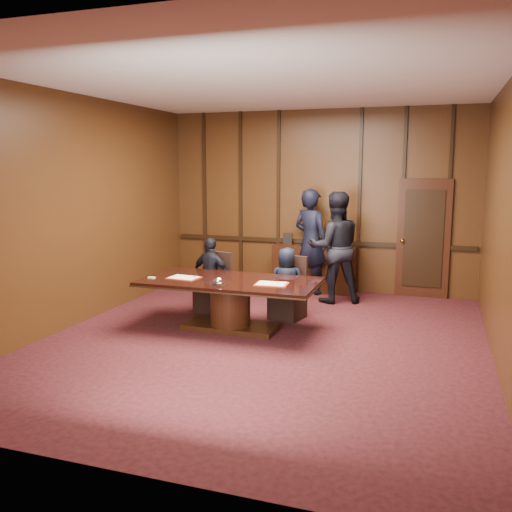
{
  "coord_description": "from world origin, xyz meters",
  "views": [
    {
      "loc": [
        2.24,
        -6.93,
        2.41
      ],
      "look_at": [
        -0.4,
        0.88,
        1.05
      ],
      "focal_mm": 38.0,
      "sensor_mm": 36.0,
      "label": 1
    }
  ],
  "objects_px": {
    "sideboard": "(314,267)",
    "signatory_left": "(211,275)",
    "signatory_right": "(287,284)",
    "conference_table": "(230,296)",
    "witness_left": "(311,241)",
    "witness_right": "(335,247)"
  },
  "relations": [
    {
      "from": "signatory_right",
      "to": "conference_table",
      "type": "bearing_deg",
      "value": 39.6
    },
    {
      "from": "signatory_left",
      "to": "witness_right",
      "type": "height_order",
      "value": "witness_right"
    },
    {
      "from": "conference_table",
      "to": "witness_left",
      "type": "distance_m",
      "value": 2.83
    },
    {
      "from": "conference_table",
      "to": "signatory_right",
      "type": "height_order",
      "value": "signatory_right"
    },
    {
      "from": "sideboard",
      "to": "witness_right",
      "type": "bearing_deg",
      "value": -53.49
    },
    {
      "from": "sideboard",
      "to": "conference_table",
      "type": "distance_m",
      "value": 2.95
    },
    {
      "from": "sideboard",
      "to": "signatory_right",
      "type": "relative_size",
      "value": 1.38
    },
    {
      "from": "conference_table",
      "to": "signatory_left",
      "type": "relative_size",
      "value": 2.08
    },
    {
      "from": "conference_table",
      "to": "witness_left",
      "type": "relative_size",
      "value": 1.31
    },
    {
      "from": "sideboard",
      "to": "witness_left",
      "type": "xyz_separation_m",
      "value": [
        -0.04,
        -0.16,
        0.52
      ]
    },
    {
      "from": "signatory_right",
      "to": "sideboard",
      "type": "bearing_deg",
      "value": -100.87
    },
    {
      "from": "sideboard",
      "to": "conference_table",
      "type": "height_order",
      "value": "sideboard"
    },
    {
      "from": "signatory_left",
      "to": "conference_table",
      "type": "bearing_deg",
      "value": 140.17
    },
    {
      "from": "signatory_left",
      "to": "witness_left",
      "type": "relative_size",
      "value": 0.63
    },
    {
      "from": "witness_right",
      "to": "conference_table",
      "type": "bearing_deg",
      "value": 39.69
    },
    {
      "from": "witness_right",
      "to": "signatory_right",
      "type": "bearing_deg",
      "value": 47.52
    },
    {
      "from": "sideboard",
      "to": "signatory_left",
      "type": "xyz_separation_m",
      "value": [
        -1.28,
        -2.08,
        0.14
      ]
    },
    {
      "from": "witness_left",
      "to": "conference_table",
      "type": "bearing_deg",
      "value": 102.06
    },
    {
      "from": "signatory_left",
      "to": "signatory_right",
      "type": "distance_m",
      "value": 1.3
    },
    {
      "from": "sideboard",
      "to": "witness_right",
      "type": "xyz_separation_m",
      "value": [
        0.52,
        -0.7,
        0.51
      ]
    },
    {
      "from": "sideboard",
      "to": "witness_left",
      "type": "bearing_deg",
      "value": -105.41
    },
    {
      "from": "signatory_right",
      "to": "signatory_left",
      "type": "bearing_deg",
      "value": -11.31
    }
  ]
}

